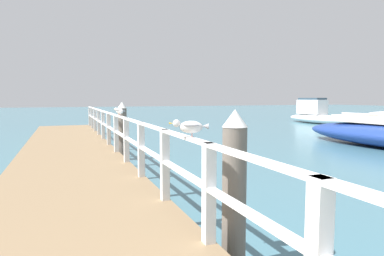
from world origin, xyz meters
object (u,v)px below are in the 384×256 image
object	(u,v)px
seagull_background	(119,111)
boat_1	(315,115)
dock_piling_far	(123,131)
seagull_foreground	(190,126)
dock_piling_near	(234,191)

from	to	relation	value
seagull_background	boat_1	size ratio (longest dim) A/B	0.08
dock_piling_far	seagull_foreground	xyz separation A→B (m)	(-0.39, -7.08, 0.73)
dock_piling_near	dock_piling_far	size ratio (longest dim) A/B	1.00
seagull_background	boat_1	bearing A→B (deg)	11.03
seagull_background	seagull_foreground	bearing A→B (deg)	-113.39
dock_piling_near	dock_piling_far	xyz separation A→B (m)	(0.00, 7.47, 0.00)
seagull_background	dock_piling_near	bearing A→B (deg)	-109.44
seagull_background	boat_1	xyz separation A→B (m)	(17.59, 12.03, -1.01)
dock_piling_far	seagull_foreground	world-z (taller)	dock_piling_far
dock_piling_near	boat_1	bearing A→B (deg)	45.74
dock_piling_far	boat_1	bearing A→B (deg)	30.62
dock_piling_far	boat_1	distance (m)	20.00
seagull_foreground	seagull_background	world-z (taller)	same
seagull_background	boat_1	world-z (taller)	boat_1
seagull_foreground	seagull_background	bearing A→B (deg)	23.15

